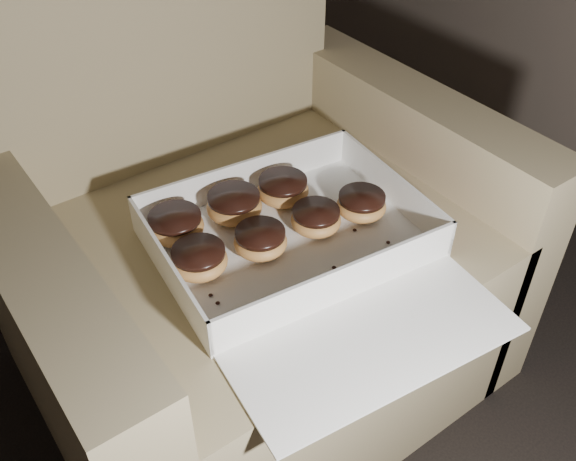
% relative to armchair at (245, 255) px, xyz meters
% --- Properties ---
extents(armchair, '(0.88, 0.74, 0.92)m').
position_rel_armchair_xyz_m(armchair, '(0.00, 0.00, 0.00)').
color(armchair, '#9D8964').
rests_on(armchair, floor).
extents(bakery_box, '(0.49, 0.56, 0.07)m').
position_rel_armchair_xyz_m(bakery_box, '(0.01, -0.18, 0.14)').
color(bakery_box, white).
rests_on(bakery_box, armchair).
extents(donut_a, '(0.10, 0.10, 0.05)m').
position_rel_armchair_xyz_m(donut_a, '(-0.03, -0.03, 0.16)').
color(donut_a, '#CC8347').
rests_on(donut_a, bakery_box).
extents(donut_b, '(0.09, 0.09, 0.04)m').
position_rel_armchair_xyz_m(donut_b, '(0.06, -0.14, 0.15)').
color(donut_b, '#CC8347').
rests_on(donut_b, bakery_box).
extents(donut_c, '(0.09, 0.09, 0.04)m').
position_rel_armchair_xyz_m(donut_c, '(0.15, -0.15, 0.15)').
color(donut_c, '#CC8347').
rests_on(donut_c, bakery_box).
extents(donut_d, '(0.10, 0.10, 0.05)m').
position_rel_armchair_xyz_m(donut_d, '(-0.14, -0.01, 0.16)').
color(donut_d, '#CC8347').
rests_on(donut_d, bakery_box).
extents(donut_e, '(0.09, 0.09, 0.05)m').
position_rel_armchair_xyz_m(donut_e, '(-0.15, -0.11, 0.15)').
color(donut_e, '#CC8347').
rests_on(donut_e, bakery_box).
extents(donut_f, '(0.09, 0.09, 0.04)m').
position_rel_armchair_xyz_m(donut_f, '(-0.05, -0.13, 0.15)').
color(donut_f, '#CC8347').
rests_on(donut_f, bakery_box).
extents(donut_g, '(0.09, 0.09, 0.05)m').
position_rel_armchair_xyz_m(donut_g, '(0.06, -0.04, 0.15)').
color(donut_g, '#CC8347').
rests_on(donut_g, bakery_box).
extents(crumb_a, '(0.01, 0.01, 0.00)m').
position_rel_armchair_xyz_m(crumb_a, '(-0.17, -0.17, 0.13)').
color(crumb_a, black).
rests_on(crumb_a, bakery_box).
extents(crumb_b, '(0.01, 0.01, 0.00)m').
position_rel_armchair_xyz_m(crumb_b, '(0.11, -0.18, 0.13)').
color(crumb_b, black).
rests_on(crumb_b, bakery_box).
extents(crumb_c, '(0.01, 0.01, 0.00)m').
position_rel_armchair_xyz_m(crumb_c, '(0.02, -0.23, 0.13)').
color(crumb_c, black).
rests_on(crumb_c, bakery_box).
extents(crumb_d, '(0.01, 0.01, 0.00)m').
position_rel_armchair_xyz_m(crumb_d, '(0.14, -0.24, 0.13)').
color(crumb_d, black).
rests_on(crumb_d, bakery_box).
extents(crumb_e, '(0.01, 0.01, 0.00)m').
position_rel_armchair_xyz_m(crumb_e, '(-0.17, -0.19, 0.13)').
color(crumb_e, black).
rests_on(crumb_e, bakery_box).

